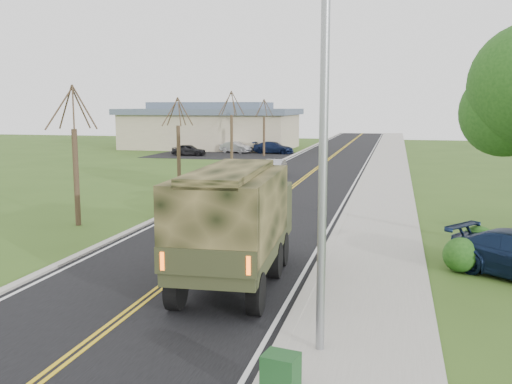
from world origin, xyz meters
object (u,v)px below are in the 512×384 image
(military_truck, at_px, (235,217))
(sedan_silver, at_px, (274,168))
(utility_box_near, at_px, (281,376))
(suv_champagne, at_px, (203,194))

(military_truck, xyz_separation_m, sedan_silver, (-4.30, 25.38, -1.37))
(sedan_silver, bearing_deg, utility_box_near, -78.52)
(military_truck, height_order, sedan_silver, military_truck)
(military_truck, relative_size, utility_box_near, 8.92)
(sedan_silver, bearing_deg, military_truck, -81.21)
(military_truck, height_order, utility_box_near, military_truck)
(military_truck, bearing_deg, sedan_silver, 96.27)
(suv_champagne, height_order, sedan_silver, suv_champagne)
(military_truck, xyz_separation_m, suv_champagne, (-4.98, 11.40, -1.24))
(suv_champagne, bearing_deg, utility_box_near, -62.07)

